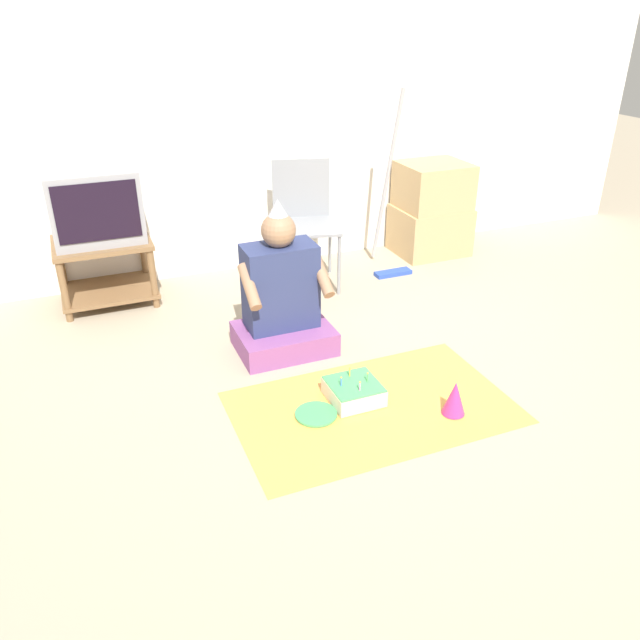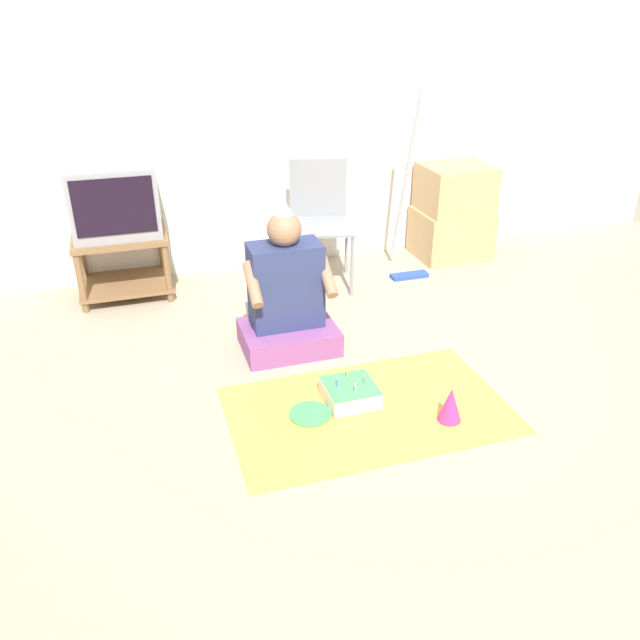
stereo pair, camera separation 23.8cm
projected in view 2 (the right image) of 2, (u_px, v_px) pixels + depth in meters
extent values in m
plane|color=tan|center=(418.00, 407.00, 3.15)|extent=(16.00, 16.00, 0.00)
cube|color=white|center=(299.00, 89.00, 4.38)|extent=(6.40, 0.06, 2.55)
cube|color=olive|center=(119.00, 237.00, 4.17)|extent=(0.61, 0.49, 0.03)
cube|color=olive|center=(127.00, 283.00, 4.33)|extent=(0.61, 0.49, 0.02)
cylinder|color=olive|center=(81.00, 282.00, 4.01)|extent=(0.04, 0.04, 0.43)
cylinder|color=olive|center=(168.00, 272.00, 4.16)|extent=(0.04, 0.04, 0.43)
cylinder|color=olive|center=(82.00, 258.00, 4.37)|extent=(0.04, 0.04, 0.43)
cylinder|color=olive|center=(162.00, 250.00, 4.52)|extent=(0.04, 0.04, 0.43)
cube|color=#99999E|center=(114.00, 200.00, 4.08)|extent=(0.55, 0.40, 0.46)
cube|color=black|center=(114.00, 207.00, 3.90)|extent=(0.49, 0.01, 0.36)
cube|color=gray|center=(320.00, 226.00, 4.32)|extent=(0.55, 0.54, 0.02)
cube|color=gray|center=(318.00, 188.00, 4.41)|extent=(0.40, 0.12, 0.42)
cylinder|color=gray|center=(291.00, 267.00, 4.23)|extent=(0.02, 0.02, 0.44)
cylinder|color=gray|center=(352.00, 266.00, 4.25)|extent=(0.02, 0.02, 0.44)
cylinder|color=gray|center=(290.00, 247.00, 4.58)|extent=(0.02, 0.02, 0.44)
cylinder|color=gray|center=(346.00, 245.00, 4.60)|extent=(0.02, 0.02, 0.44)
cube|color=tan|center=(451.00, 233.00, 4.94)|extent=(0.55, 0.46, 0.37)
cube|color=tan|center=(455.00, 188.00, 4.78)|extent=(0.51, 0.45, 0.35)
cube|color=#2D4CB2|center=(409.00, 276.00, 4.62)|extent=(0.28, 0.09, 0.03)
cylinder|color=#B7B7BC|center=(405.00, 181.00, 4.46)|extent=(0.03, 0.36, 1.31)
cube|color=#8C4C8C|center=(289.00, 337.00, 3.66)|extent=(0.54, 0.41, 0.14)
cube|color=navy|center=(286.00, 285.00, 3.55)|extent=(0.41, 0.23, 0.49)
sphere|color=#9E7556|center=(284.00, 229.00, 3.40)|extent=(0.19, 0.19, 0.19)
cone|color=silver|center=(283.00, 207.00, 3.34)|extent=(0.11, 0.11, 0.09)
cylinder|color=#9E7556|center=(253.00, 284.00, 3.36)|extent=(0.06, 0.26, 0.21)
cylinder|color=#9E7556|center=(327.00, 275.00, 3.47)|extent=(0.06, 0.26, 0.21)
cube|color=#EFA84C|center=(368.00, 409.00, 3.12)|extent=(1.39, 0.85, 0.01)
cube|color=#F4E0C6|center=(350.00, 393.00, 3.17)|extent=(0.26, 0.26, 0.09)
cube|color=#4CB266|center=(350.00, 385.00, 3.15)|extent=(0.25, 0.25, 0.01)
cylinder|color=#66C666|center=(364.00, 381.00, 3.15)|extent=(0.01, 0.01, 0.05)
sphere|color=#FFCC4C|center=(364.00, 375.00, 3.13)|extent=(0.01, 0.01, 0.01)
cylinder|color=yellow|center=(347.00, 374.00, 3.20)|extent=(0.01, 0.01, 0.05)
sphere|color=#FFCC4C|center=(347.00, 369.00, 3.19)|extent=(0.01, 0.01, 0.01)
cylinder|color=#4C7FE5|center=(337.00, 384.00, 3.12)|extent=(0.01, 0.01, 0.05)
sphere|color=#FFCC4C|center=(337.00, 378.00, 3.11)|extent=(0.01, 0.01, 0.01)
cylinder|color=#E58CCC|center=(355.00, 389.00, 3.08)|extent=(0.01, 0.01, 0.05)
sphere|color=#FFCC4C|center=(355.00, 384.00, 3.06)|extent=(0.01, 0.01, 0.01)
cone|color=#CC338C|center=(450.00, 404.00, 3.01)|extent=(0.12, 0.12, 0.18)
cylinder|color=#4CB266|center=(310.00, 414.00, 3.08)|extent=(0.21, 0.21, 0.01)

